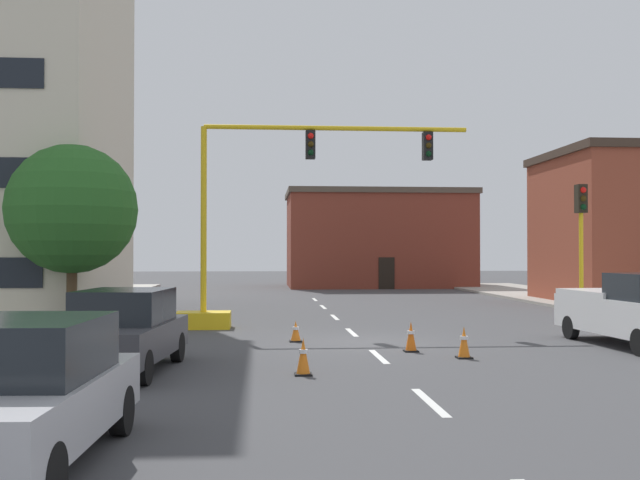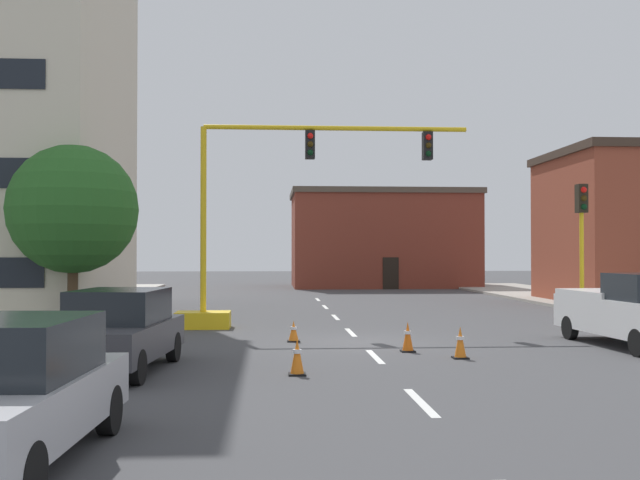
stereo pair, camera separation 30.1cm
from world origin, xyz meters
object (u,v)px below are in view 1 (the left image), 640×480
Objects in this scene: traffic_light_pole_right at (581,223)px; traffic_signal_gantry at (243,260)px; traffic_cone_roadside_d at (411,337)px; traffic_cone_roadside_b at (303,357)px; sedan_silver_near_left at (21,391)px; traffic_cone_roadside_c at (464,343)px; tree_left_near at (72,209)px; sedan_dark_gray_mid_left at (124,330)px; pickup_truck_white at (636,310)px; traffic_cone_roadside_a at (296,332)px.

traffic_signal_gantry is at bearing 174.79° from traffic_light_pole_right.
traffic_cone_roadside_d is (4.43, -6.31, -1.91)m from traffic_signal_gantry.
traffic_light_pole_right is 13.46m from traffic_cone_roadside_b.
sedan_silver_near_left reaches higher than traffic_cone_roadside_b.
sedan_silver_near_left reaches higher than traffic_cone_roadside_c.
tree_left_near is (-17.33, 2.87, 0.53)m from traffic_light_pole_right.
traffic_cone_roadside_c is (5.46, -7.58, -1.91)m from traffic_signal_gantry.
traffic_light_pole_right reaches higher than sedan_dark_gray_mid_left.
traffic_cone_roadside_c is at bearing -50.95° from traffic_cone_roadside_d.
traffic_cone_roadside_b is 4.50m from traffic_cone_roadside_d.
sedan_dark_gray_mid_left is (-12.91, -3.25, -0.09)m from pickup_truck_white.
pickup_truck_white is at bearing 38.49° from sedan_silver_near_left.
traffic_cone_roadside_b is at bearing -151.59° from traffic_cone_roadside_c.
sedan_silver_near_left is 5.99× the size of traffic_cone_roadside_c.
traffic_light_pole_right is 6.25× the size of traffic_cone_roadside_b.
pickup_truck_white is at bearing 18.95° from traffic_cone_roadside_c.
sedan_silver_near_left is (3.88, -17.84, -3.17)m from tree_left_near.
tree_left_near is 15.34m from traffic_cone_roadside_c.
pickup_truck_white reaches higher than traffic_cone_roadside_d.
traffic_cone_roadside_b is 1.00× the size of traffic_cone_roadside_c.
tree_left_near is 13.79m from traffic_cone_roadside_d.
tree_left_near is 18.63m from pickup_truck_white.
tree_left_near is 8.25× the size of traffic_cone_roadside_d.
traffic_signal_gantry is 11.38m from traffic_light_pole_right.
traffic_signal_gantry is at bearing 98.75° from traffic_cone_roadside_b.
sedan_silver_near_left is (-2.19, -16.00, -1.40)m from traffic_signal_gantry.
pickup_truck_white reaches higher than traffic_cone_roadside_c.
tree_left_near reaches higher than sedan_dark_gray_mid_left.
traffic_signal_gantry is 9.43m from sedan_dark_gray_mid_left.
sedan_dark_gray_mid_left is at bearing 169.74° from traffic_cone_roadside_b.
traffic_cone_roadside_c is (11.53, -9.42, -3.69)m from tree_left_near.
sedan_dark_gray_mid_left is 7.82× the size of traffic_cone_roadside_a.
traffic_light_pole_right is at bearing 17.04° from traffic_cone_roadside_a.
traffic_cone_roadside_c is (-5.81, -6.55, -3.15)m from traffic_light_pole_right.
traffic_light_pole_right is 17.58m from tree_left_near.
sedan_dark_gray_mid_left is at bearing 90.62° from sedan_silver_near_left.
traffic_cone_roadside_d is at bearing -37.84° from tree_left_near.
traffic_light_pole_right is at bearing -5.21° from traffic_signal_gantry.
traffic_cone_roadside_a is at bearing 72.50° from sedan_silver_near_left.
sedan_dark_gray_mid_left is at bearing -104.04° from traffic_signal_gantry.
traffic_light_pole_right is at bearing 82.59° from pickup_truck_white.
traffic_cone_roadside_d is (-6.83, -5.28, -3.15)m from traffic_light_pole_right.
sedan_silver_near_left is at bearing -120.39° from traffic_cone_roadside_b.
pickup_truck_white is (-0.62, -4.77, -2.55)m from traffic_light_pole_right.
traffic_light_pole_right is at bearing 48.07° from sedan_silver_near_left.
traffic_cone_roadside_a is (3.79, 12.01, -0.60)m from sedan_silver_near_left.
traffic_cone_roadside_c is (3.97, 2.15, -0.00)m from traffic_cone_roadside_b.
tree_left_near is at bearing 142.73° from traffic_cone_roadside_a.
traffic_light_pole_right is 8.06× the size of traffic_cone_roadside_a.
tree_left_near reaches higher than traffic_light_pole_right.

